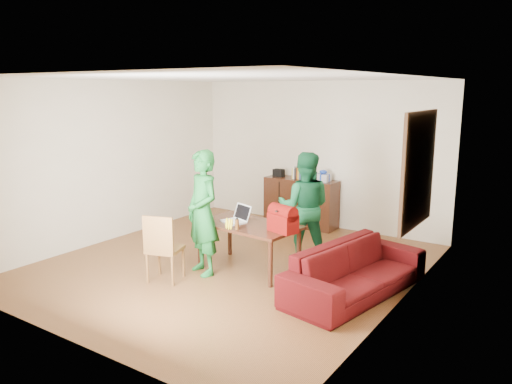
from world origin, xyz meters
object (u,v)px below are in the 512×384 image
Objects in this scene: bottle at (237,224)px; sofa at (356,270)px; table at (248,229)px; person_near at (203,213)px; chair at (165,261)px; person_far at (304,207)px; red_bag at (283,221)px; laptop at (233,219)px.

sofa is at bearing 12.72° from bottle.
table is 0.87× the size of person_near.
chair is (-0.69, -0.98, -0.33)m from table.
person_far is 10.32× the size of bottle.
bottle is 1.68m from sofa.
red_bag reaches higher than sofa.
laptop reaches higher than bottle.
person_far is at bearing 116.55° from red_bag.
person_far is 0.91m from red_bag.
person_far is (0.46, 0.81, 0.23)m from table.
red_bag is at bearing 75.28° from person_far.
bottle is at bearing -26.83° from laptop.
bottle is (0.05, -0.33, 0.16)m from table.
laptop is at bearing 27.50° from person_far.
red_bag is (1.31, 0.90, 0.55)m from chair.
bottle is (-0.41, -1.15, -0.06)m from person_far.
red_bag is 1.14m from sofa.
table is at bearing 35.64° from person_far.
table is 0.67m from red_bag.
red_bag is at bearing -2.67° from table.
person_far is at bearing 71.87° from laptop.
laptop is (-0.67, -0.87, -0.10)m from person_far.
chair is 0.44× the size of sofa.
sofa is (1.63, 0.03, -0.29)m from table.
person_far is 4.21× the size of red_bag.
table is 1.62× the size of chair.
bottle is 0.07× the size of sofa.
bottle is (0.49, 0.14, -0.11)m from person_near.
red_bag reaches higher than bottle.
bottle is at bearing 113.42° from sofa.
red_bag is at bearing 23.41° from bottle.
laptop is at bearing 103.36° from sofa.
chair is 2.53m from sofa.
laptop is (0.23, 0.41, -0.15)m from person_near.
table is 1.65m from sofa.
table is 0.70m from person_near.
chair is at bearing 124.13° from sofa.
chair reaches higher than bottle.
laptop is 0.19× the size of sofa.
person_near is 0.49m from laptop.
person_near is 4.45× the size of red_bag.
chair reaches higher than laptop.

